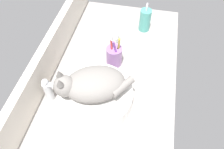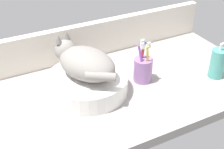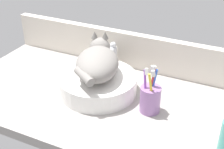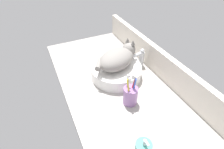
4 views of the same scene
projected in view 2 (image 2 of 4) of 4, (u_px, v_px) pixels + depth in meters
The scene contains 7 objects.
ground_plane at pixel (109, 94), 128.15cm from camera, with size 131.91×62.95×4.00cm, color #9E9993.
backsplash_panel at pixel (80, 42), 144.60cm from camera, with size 131.91×3.60×16.76cm, color silver.
sink_basin at pixel (88, 83), 124.41cm from camera, with size 32.04×32.04×7.54cm, color white.
cat at pixel (84, 62), 119.91cm from camera, with size 25.18×31.05×14.00cm.
faucet at pixel (64, 56), 135.92cm from camera, with size 4.24×11.86×13.60cm.
soap_dispenser at pixel (217, 63), 132.16cm from camera, with size 6.36×6.36×16.15cm.
toothbrush_cup at pixel (143, 69), 130.06cm from camera, with size 7.76×7.76×18.72cm.
Camera 2 is at (-46.20, -92.13, 74.59)cm, focal length 50.00 mm.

